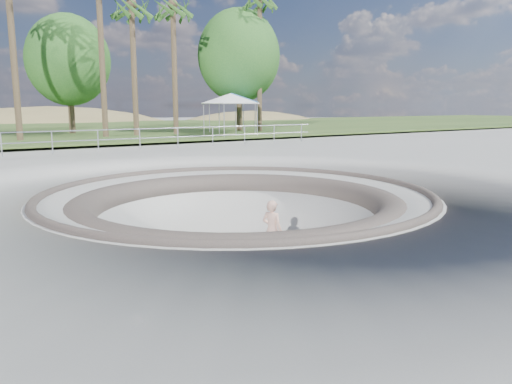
# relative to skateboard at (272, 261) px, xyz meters

# --- Properties ---
(ground) EXTENTS (180.00, 180.00, 0.00)m
(ground) POSITION_rel_skateboard_xyz_m (-0.71, 0.60, 1.83)
(ground) COLOR #A2A19D
(ground) RESTS_ON ground
(skate_bowl) EXTENTS (14.00, 14.00, 4.10)m
(skate_bowl) POSITION_rel_skateboard_xyz_m (-0.71, 0.60, 0.01)
(skate_bowl) COLOR #A2A19D
(skate_bowl) RESTS_ON ground
(grass_strip) EXTENTS (180.00, 36.00, 0.12)m
(grass_strip) POSITION_rel_skateboard_xyz_m (-0.71, 34.60, 2.05)
(grass_strip) COLOR #304F1F
(grass_strip) RESTS_ON ground
(distant_hills) EXTENTS (103.20, 45.00, 28.60)m
(distant_hills) POSITION_rel_skateboard_xyz_m (3.06, 57.77, -5.18)
(distant_hills) COLOR olive
(distant_hills) RESTS_ON ground
(safety_railing) EXTENTS (25.00, 0.06, 1.03)m
(safety_railing) POSITION_rel_skateboard_xyz_m (-0.71, 12.60, 2.53)
(safety_railing) COLOR #979A9F
(safety_railing) RESTS_ON ground
(skateboard) EXTENTS (0.82, 0.52, 0.08)m
(skateboard) POSITION_rel_skateboard_xyz_m (0.00, 0.00, 0.00)
(skateboard) COLOR brown
(skateboard) RESTS_ON ground
(skater) EXTENTS (0.59, 0.70, 1.64)m
(skater) POSITION_rel_skateboard_xyz_m (0.00, 0.00, 0.84)
(skater) COLOR #D8A28C
(skater) RESTS_ON skateboard
(canopy_white) EXTENTS (5.53, 5.53, 2.79)m
(canopy_white) POSITION_rel_skateboard_xyz_m (10.02, 18.60, 4.56)
(canopy_white) COLOR #979A9F
(canopy_white) RESTS_ON ground
(canopy_blue) EXTENTS (5.60, 5.60, 2.92)m
(canopy_blue) POSITION_rel_skateboard_xyz_m (12.01, 21.65, 4.67)
(canopy_blue) COLOR #979A9F
(canopy_blue) RESTS_ON ground
(palm_d) EXTENTS (2.60, 2.60, 9.40)m
(palm_d) POSITION_rel_skateboard_xyz_m (4.79, 22.24, 10.09)
(palm_d) COLOR brown
(palm_d) RESTS_ON ground
(palm_e) EXTENTS (2.60, 2.60, 9.70)m
(palm_e) POSITION_rel_skateboard_xyz_m (7.70, 22.19, 10.37)
(palm_e) COLOR brown
(palm_e) RESTS_ON ground
(palm_f) EXTENTS (2.60, 2.60, 11.05)m
(palm_f) POSITION_rel_skateboard_xyz_m (14.88, 22.17, 11.61)
(palm_f) COLOR brown
(palm_f) RESTS_ON ground
(bushy_tree_mid) EXTENTS (5.89, 5.36, 8.50)m
(bushy_tree_mid) POSITION_rel_skateboard_xyz_m (1.86, 27.27, 7.28)
(bushy_tree_mid) COLOR brown
(bushy_tree_mid) RESTS_ON ground
(bushy_tree_right) EXTENTS (6.68, 6.07, 9.64)m
(bushy_tree_right) POSITION_rel_skateboard_xyz_m (14.18, 24.04, 7.99)
(bushy_tree_right) COLOR brown
(bushy_tree_right) RESTS_ON ground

